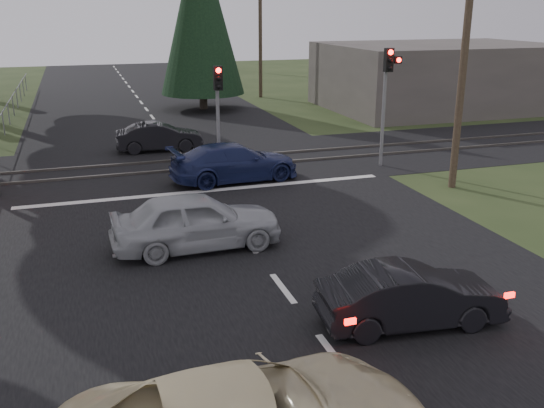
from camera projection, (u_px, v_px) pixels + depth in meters
name	position (u px, v px, depth m)	size (l,w,h in m)	color
ground	(283.00, 289.00, 14.02)	(120.00, 120.00, 0.00)	#273618
road	(199.00, 178.00, 23.07)	(14.00, 100.00, 0.01)	black
rail_corridor	(189.00, 165.00, 24.88)	(120.00, 8.00, 0.01)	black
stop_line	(209.00, 191.00, 21.44)	(13.00, 0.35, 0.00)	silver
rail_near	(193.00, 169.00, 24.15)	(120.00, 0.12, 0.10)	#59544C
rail_far	(186.00, 160.00, 25.59)	(120.00, 0.12, 0.10)	#59544C
traffic_signal_right	(388.00, 84.00, 23.76)	(0.68, 0.48, 4.70)	slate
traffic_signal_center	(218.00, 100.00, 23.11)	(0.32, 0.48, 4.10)	slate
utility_pole_near	(464.00, 53.00, 20.46)	(1.80, 0.26, 9.00)	#4C3D2D
utility_pole_mid	(260.00, 29.00, 42.18)	(1.80, 0.26, 9.00)	#4C3D2D
utility_pole_far	(193.00, 21.00, 64.80)	(1.80, 0.26, 9.00)	#4C3D2D
conifer_tree	(200.00, 10.00, 36.71)	(5.20, 5.20, 11.00)	#473D33
fence_left	(8.00, 130.00, 32.12)	(0.10, 36.00, 1.20)	slate
building_right	(439.00, 76.00, 38.54)	(14.00, 10.00, 4.00)	#59514C
dark_hatchback	(411.00, 296.00, 12.28)	(1.32, 3.78, 1.25)	black
silver_car	(196.00, 221.00, 16.15)	(1.82, 4.52, 1.54)	#A0A4A8
blue_sedan	(234.00, 162.00, 22.53)	(1.96, 4.82, 1.40)	#1A224F
dark_car_far	(159.00, 137.00, 27.25)	(1.34, 3.83, 1.26)	black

